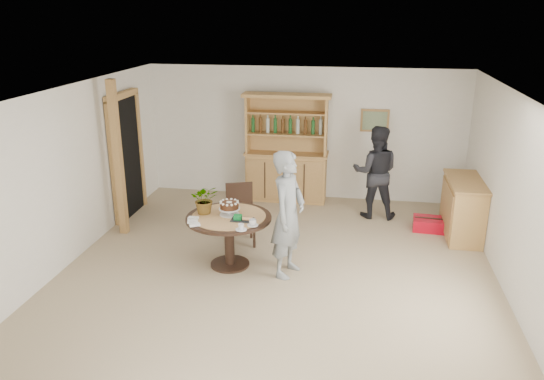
{
  "coord_description": "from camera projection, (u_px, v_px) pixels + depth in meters",
  "views": [
    {
      "loc": [
        1.04,
        -6.34,
        3.49
      ],
      "look_at": [
        -0.15,
        0.7,
        1.05
      ],
      "focal_mm": 35.0,
      "sensor_mm": 36.0,
      "label": 1
    }
  ],
  "objects": [
    {
      "name": "red_suitcase",
      "position": [
        432.0,
        224.0,
        8.81
      ],
      "size": [
        0.63,
        0.45,
        0.21
      ],
      "rotation": [
        0.0,
        0.0,
        -0.08
      ],
      "color": "red",
      "rests_on": "ground"
    },
    {
      "name": "adult_person",
      "position": [
        375.0,
        172.0,
        9.17
      ],
      "size": [
        0.79,
        0.62,
        1.63
      ],
      "primitive_type": "imported",
      "rotation": [
        0.0,
        0.0,
        3.14
      ],
      "color": "black",
      "rests_on": "ground"
    },
    {
      "name": "gift_tray",
      "position": [
        242.0,
        218.0,
        7.23
      ],
      "size": [
        0.3,
        0.2,
        0.08
      ],
      "color": "black",
      "rests_on": "dining_table"
    },
    {
      "name": "hutch",
      "position": [
        286.0,
        165.0,
        10.05
      ],
      "size": [
        1.62,
        0.54,
        2.04
      ],
      "color": "tan",
      "rests_on": "ground"
    },
    {
      "name": "ground",
      "position": [
        274.0,
        280.0,
        7.21
      ],
      "size": [
        7.0,
        7.0,
        0.0
      ],
      "primitive_type": "plane",
      "color": "tan",
      "rests_on": "ground"
    },
    {
      "name": "teen_boy",
      "position": [
        288.0,
        214.0,
        7.12
      ],
      "size": [
        0.58,
        0.73,
        1.76
      ],
      "primitive_type": "imported",
      "rotation": [
        0.0,
        0.0,
        1.28
      ],
      "color": "gray",
      "rests_on": "ground"
    },
    {
      "name": "flower_vase",
      "position": [
        205.0,
        199.0,
        7.42
      ],
      "size": [
        0.47,
        0.44,
        0.42
      ],
      "primitive_type": "imported",
      "rotation": [
        0.0,
        0.0,
        0.35
      ],
      "color": "#3F7233",
      "rests_on": "dining_table"
    },
    {
      "name": "napkins",
      "position": [
        194.0,
        221.0,
        7.15
      ],
      "size": [
        0.24,
        0.33,
        0.03
      ],
      "color": "white",
      "rests_on": "dining_table"
    },
    {
      "name": "birthday_cake",
      "position": [
        229.0,
        206.0,
        7.39
      ],
      "size": [
        0.3,
        0.3,
        0.2
      ],
      "color": "white",
      "rests_on": "dining_table"
    },
    {
      "name": "dining_table",
      "position": [
        229.0,
        226.0,
        7.44
      ],
      "size": [
        1.2,
        1.2,
        0.76
      ],
      "color": "black",
      "rests_on": "ground"
    },
    {
      "name": "doorway",
      "position": [
        126.0,
        154.0,
        9.18
      ],
      "size": [
        0.13,
        1.1,
        2.18
      ],
      "color": "black",
      "rests_on": "ground"
    },
    {
      "name": "dining_chair",
      "position": [
        240.0,
        210.0,
        8.23
      ],
      "size": [
        0.54,
        0.54,
        0.95
      ],
      "rotation": [
        0.0,
        0.0,
        0.34
      ],
      "color": "black",
      "rests_on": "ground"
    },
    {
      "name": "pine_post",
      "position": [
        118.0,
        159.0,
        8.35
      ],
      "size": [
        0.12,
        0.12,
        2.5
      ],
      "primitive_type": "cube",
      "color": "#B3804B",
      "rests_on": "ground"
    },
    {
      "name": "sideboard",
      "position": [
        463.0,
        208.0,
        8.49
      ],
      "size": [
        0.54,
        1.26,
        0.94
      ],
      "color": "tan",
      "rests_on": "ground"
    },
    {
      "name": "room_shell",
      "position": [
        275.0,
        156.0,
        6.65
      ],
      "size": [
        6.04,
        7.04,
        2.52
      ],
      "color": "white",
      "rests_on": "ground"
    },
    {
      "name": "coffee_cup_a",
      "position": [
        253.0,
        223.0,
        7.05
      ],
      "size": [
        0.15,
        0.15,
        0.09
      ],
      "color": "silver",
      "rests_on": "dining_table"
    },
    {
      "name": "coffee_cup_b",
      "position": [
        241.0,
        227.0,
        6.91
      ],
      "size": [
        0.15,
        0.15,
        0.08
      ],
      "color": "silver",
      "rests_on": "dining_table"
    }
  ]
}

